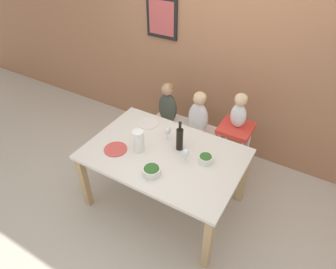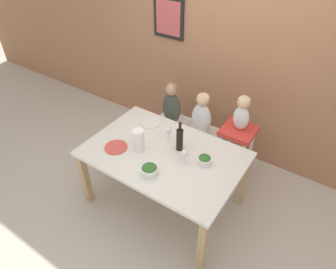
{
  "view_description": "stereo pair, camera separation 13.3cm",
  "coord_description": "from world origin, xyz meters",
  "px_view_note": "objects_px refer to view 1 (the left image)",
  "views": [
    {
      "loc": [
        1.17,
        -1.91,
        2.71
      ],
      "look_at": [
        0.0,
        0.08,
        0.91
      ],
      "focal_mm": 32.0,
      "sensor_mm": 36.0,
      "label": 1
    },
    {
      "loc": [
        1.29,
        -1.84,
        2.71
      ],
      "look_at": [
        0.0,
        0.08,
        0.91
      ],
      "focal_mm": 32.0,
      "sensor_mm": 36.0,
      "label": 2
    }
  ],
  "objects_px": {
    "person_child_left": "(168,103)",
    "dinner_plate_front_left": "(116,149)",
    "chair_far_left": "(168,126)",
    "person_child_center": "(199,113)",
    "paper_towel_roll": "(139,141)",
    "wine_glass_near": "(186,153)",
    "dinner_plate_back_left": "(148,123)",
    "chair_far_center": "(197,136)",
    "chair_right_highchair": "(235,137)",
    "person_baby_right": "(240,109)",
    "salad_bowl_large": "(152,170)",
    "salad_bowl_small": "(206,158)",
    "wine_bottle": "(180,139)",
    "wine_glass_far": "(168,131)"
  },
  "relations": [
    {
      "from": "chair_far_left",
      "to": "wine_glass_near",
      "type": "height_order",
      "value": "wine_glass_near"
    },
    {
      "from": "wine_bottle",
      "to": "salad_bowl_large",
      "type": "height_order",
      "value": "wine_bottle"
    },
    {
      "from": "chair_far_center",
      "to": "salad_bowl_small",
      "type": "bearing_deg",
      "value": -59.57
    },
    {
      "from": "person_baby_right",
      "to": "dinner_plate_front_left",
      "type": "relative_size",
      "value": 1.77
    },
    {
      "from": "chair_right_highchair",
      "to": "person_baby_right",
      "type": "distance_m",
      "value": 0.39
    },
    {
      "from": "salad_bowl_large",
      "to": "dinner_plate_front_left",
      "type": "xyz_separation_m",
      "value": [
        -0.5,
        0.1,
        -0.04
      ]
    },
    {
      "from": "wine_bottle",
      "to": "paper_towel_roll",
      "type": "height_order",
      "value": "wine_bottle"
    },
    {
      "from": "wine_glass_far",
      "to": "dinner_plate_front_left",
      "type": "height_order",
      "value": "wine_glass_far"
    },
    {
      "from": "chair_far_center",
      "to": "paper_towel_roll",
      "type": "xyz_separation_m",
      "value": [
        -0.23,
        -0.89,
        0.45
      ]
    },
    {
      "from": "wine_glass_far",
      "to": "dinner_plate_front_left",
      "type": "relative_size",
      "value": 0.65
    },
    {
      "from": "dinner_plate_front_left",
      "to": "wine_glass_far",
      "type": "bearing_deg",
      "value": 48.59
    },
    {
      "from": "dinner_plate_back_left",
      "to": "chair_far_center",
      "type": "bearing_deg",
      "value": 49.02
    },
    {
      "from": "person_child_left",
      "to": "wine_glass_far",
      "type": "height_order",
      "value": "person_child_left"
    },
    {
      "from": "salad_bowl_large",
      "to": "dinner_plate_back_left",
      "type": "relative_size",
      "value": 0.72
    },
    {
      "from": "person_child_left",
      "to": "dinner_plate_front_left",
      "type": "relative_size",
      "value": 2.36
    },
    {
      "from": "chair_far_left",
      "to": "person_child_center",
      "type": "height_order",
      "value": "person_child_center"
    },
    {
      "from": "paper_towel_roll",
      "to": "person_child_left",
      "type": "bearing_deg",
      "value": 102.26
    },
    {
      "from": "person_child_center",
      "to": "chair_right_highchair",
      "type": "bearing_deg",
      "value": -0.12
    },
    {
      "from": "person_baby_right",
      "to": "paper_towel_roll",
      "type": "height_order",
      "value": "person_baby_right"
    },
    {
      "from": "chair_far_left",
      "to": "dinner_plate_front_left",
      "type": "distance_m",
      "value": 1.06
    },
    {
      "from": "chair_far_left",
      "to": "chair_right_highchair",
      "type": "bearing_deg",
      "value": 0.0
    },
    {
      "from": "wine_glass_near",
      "to": "dinner_plate_back_left",
      "type": "height_order",
      "value": "wine_glass_near"
    },
    {
      "from": "chair_far_center",
      "to": "salad_bowl_large",
      "type": "xyz_separation_m",
      "value": [
        0.06,
        -1.11,
        0.38
      ]
    },
    {
      "from": "chair_far_left",
      "to": "chair_far_center",
      "type": "distance_m",
      "value": 0.42
    },
    {
      "from": "chair_far_left",
      "to": "paper_towel_roll",
      "type": "bearing_deg",
      "value": -77.73
    },
    {
      "from": "salad_bowl_small",
      "to": "dinner_plate_back_left",
      "type": "distance_m",
      "value": 0.86
    },
    {
      "from": "paper_towel_roll",
      "to": "dinner_plate_back_left",
      "type": "relative_size",
      "value": 1.01
    },
    {
      "from": "person_child_center",
      "to": "salad_bowl_small",
      "type": "height_order",
      "value": "person_child_center"
    },
    {
      "from": "chair_far_center",
      "to": "dinner_plate_front_left",
      "type": "distance_m",
      "value": 1.15
    },
    {
      "from": "person_child_center",
      "to": "salad_bowl_large",
      "type": "xyz_separation_m",
      "value": [
        0.06,
        -1.11,
        0.03
      ]
    },
    {
      "from": "chair_far_left",
      "to": "salad_bowl_large",
      "type": "height_order",
      "value": "salad_bowl_large"
    },
    {
      "from": "dinner_plate_front_left",
      "to": "dinner_plate_back_left",
      "type": "relative_size",
      "value": 1.0
    },
    {
      "from": "chair_right_highchair",
      "to": "salad_bowl_small",
      "type": "xyz_separation_m",
      "value": [
        -0.05,
        -0.71,
        0.2
      ]
    },
    {
      "from": "chair_far_center",
      "to": "salad_bowl_small",
      "type": "distance_m",
      "value": 0.91
    },
    {
      "from": "paper_towel_roll",
      "to": "salad_bowl_large",
      "type": "relative_size",
      "value": 1.41
    },
    {
      "from": "paper_towel_roll",
      "to": "salad_bowl_large",
      "type": "distance_m",
      "value": 0.37
    },
    {
      "from": "salad_bowl_large",
      "to": "salad_bowl_small",
      "type": "bearing_deg",
      "value": 48.07
    },
    {
      "from": "wine_bottle",
      "to": "wine_glass_far",
      "type": "relative_size",
      "value": 2.16
    },
    {
      "from": "wine_glass_near",
      "to": "dinner_plate_front_left",
      "type": "distance_m",
      "value": 0.73
    },
    {
      "from": "person_baby_right",
      "to": "dinner_plate_front_left",
      "type": "distance_m",
      "value": 1.38
    },
    {
      "from": "person_baby_right",
      "to": "wine_glass_far",
      "type": "distance_m",
      "value": 0.82
    },
    {
      "from": "person_child_left",
      "to": "paper_towel_roll",
      "type": "bearing_deg",
      "value": -77.74
    },
    {
      "from": "salad_bowl_large",
      "to": "dinner_plate_back_left",
      "type": "height_order",
      "value": "salad_bowl_large"
    },
    {
      "from": "chair_far_center",
      "to": "person_child_center",
      "type": "relative_size",
      "value": 0.85
    },
    {
      "from": "chair_far_center",
      "to": "dinner_plate_back_left",
      "type": "height_order",
      "value": "dinner_plate_back_left"
    },
    {
      "from": "dinner_plate_back_left",
      "to": "salad_bowl_large",
      "type": "bearing_deg",
      "value": -54.18
    },
    {
      "from": "chair_far_left",
      "to": "wine_glass_far",
      "type": "bearing_deg",
      "value": -59.5
    },
    {
      "from": "chair_far_left",
      "to": "dinner_plate_front_left",
      "type": "bearing_deg",
      "value": -91.0
    },
    {
      "from": "person_child_center",
      "to": "dinner_plate_front_left",
      "type": "bearing_deg",
      "value": -113.63
    },
    {
      "from": "chair_right_highchair",
      "to": "dinner_plate_front_left",
      "type": "distance_m",
      "value": 1.37
    }
  ]
}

